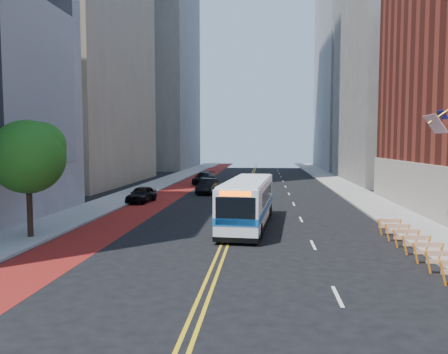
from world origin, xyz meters
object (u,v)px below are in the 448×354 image
street_tree (29,154)px  car_c (204,178)px  car_b (208,186)px  transit_bus (248,202)px  car_a (142,194)px

street_tree → car_c: bearing=81.4°
car_b → car_c: (-1.99, 11.04, -0.01)m
transit_bus → car_a: transit_bus is taller
transit_bus → car_c: bearing=108.2°
transit_bus → car_a: 15.00m
car_c → transit_bus: bearing=-70.4°
car_a → car_c: 18.93m
car_a → car_b: car_b is taller
car_b → car_c: size_ratio=0.89×
transit_bus → car_b: transit_bus is taller
car_b → transit_bus: bearing=-69.4°
car_a → car_b: (5.25, 7.60, 0.05)m
street_tree → car_c: (5.21, 34.50, -4.11)m
car_b → street_tree: bearing=-102.0°
transit_bus → car_b: size_ratio=2.37×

